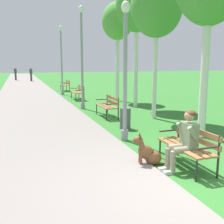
{
  "coord_description": "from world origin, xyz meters",
  "views": [
    {
      "loc": [
        -2.89,
        -3.82,
        2.18
      ],
      "look_at": [
        -0.6,
        2.88,
        0.9
      ],
      "focal_mm": 43.78,
      "sensor_mm": 36.0,
      "label": 1
    }
  ],
  "objects_px": {
    "park_bench_near": "(189,143)",
    "birch_tree_fourth": "(137,5)",
    "birch_tree_fifth": "(117,22)",
    "litter_bin": "(125,118)",
    "park_bench_furthest": "(66,84)",
    "park_bench_far": "(78,91)",
    "dog_brown": "(149,153)",
    "lamp_post_near": "(125,71)",
    "park_bench_mid": "(108,104)",
    "person_seated_on_near_bench": "(184,138)",
    "pedestrian_distant": "(31,74)",
    "birch_tree_third": "(157,7)",
    "pedestrian_further_distant": "(15,74)",
    "lamp_post_mid": "(82,57)",
    "lamp_post_far": "(62,60)"
  },
  "relations": [
    {
      "from": "park_bench_near",
      "to": "birch_tree_fourth",
      "type": "height_order",
      "value": "birch_tree_fourth"
    },
    {
      "from": "birch_tree_fifth",
      "to": "litter_bin",
      "type": "height_order",
      "value": "birch_tree_fifth"
    },
    {
      "from": "park_bench_near",
      "to": "park_bench_furthest",
      "type": "xyz_separation_m",
      "value": [
        0.16,
        16.65,
        0.0
      ]
    },
    {
      "from": "litter_bin",
      "to": "park_bench_far",
      "type": "bearing_deg",
      "value": 89.65
    },
    {
      "from": "dog_brown",
      "to": "lamp_post_near",
      "type": "height_order",
      "value": "lamp_post_near"
    },
    {
      "from": "park_bench_mid",
      "to": "person_seated_on_near_bench",
      "type": "distance_m",
      "value": 5.85
    },
    {
      "from": "birch_tree_fifth",
      "to": "litter_bin",
      "type": "bearing_deg",
      "value": -107.76
    },
    {
      "from": "birch_tree_fourth",
      "to": "park_bench_far",
      "type": "bearing_deg",
      "value": 120.53
    },
    {
      "from": "birch_tree_fifth",
      "to": "pedestrian_distant",
      "type": "relative_size",
      "value": 3.33
    },
    {
      "from": "birch_tree_third",
      "to": "birch_tree_fourth",
      "type": "distance_m",
      "value": 2.98
    },
    {
      "from": "park_bench_mid",
      "to": "pedestrian_distant",
      "type": "distance_m",
      "value": 23.58
    },
    {
      "from": "person_seated_on_near_bench",
      "to": "pedestrian_distant",
      "type": "bearing_deg",
      "value": 93.19
    },
    {
      "from": "pedestrian_distant",
      "to": "litter_bin",
      "type": "bearing_deg",
      "value": -85.91
    },
    {
      "from": "pedestrian_further_distant",
      "to": "lamp_post_near",
      "type": "bearing_deg",
      "value": -84.03
    },
    {
      "from": "lamp_post_near",
      "to": "pedestrian_further_distant",
      "type": "distance_m",
      "value": 29.41
    },
    {
      "from": "lamp_post_mid",
      "to": "pedestrian_distant",
      "type": "distance_m",
      "value": 21.29
    },
    {
      "from": "dog_brown",
      "to": "birch_tree_fifth",
      "type": "distance_m",
      "value": 11.0
    },
    {
      "from": "birch_tree_fourth",
      "to": "litter_bin",
      "type": "xyz_separation_m",
      "value": [
        -2.17,
        -4.1,
        -4.52
      ]
    },
    {
      "from": "park_bench_mid",
      "to": "lamp_post_mid",
      "type": "bearing_deg",
      "value": 102.9
    },
    {
      "from": "lamp_post_near",
      "to": "birch_tree_third",
      "type": "bearing_deg",
      "value": 48.36
    },
    {
      "from": "park_bench_furthest",
      "to": "pedestrian_distant",
      "type": "distance_m",
      "value": 12.72
    },
    {
      "from": "lamp_post_near",
      "to": "pedestrian_further_distant",
      "type": "xyz_separation_m",
      "value": [
        -3.06,
        29.23,
        -1.12
      ]
    },
    {
      "from": "park_bench_far",
      "to": "lamp_post_far",
      "type": "relative_size",
      "value": 0.33
    },
    {
      "from": "birch_tree_fifth",
      "to": "park_bench_near",
      "type": "bearing_deg",
      "value": -101.62
    },
    {
      "from": "lamp_post_near",
      "to": "lamp_post_far",
      "type": "xyz_separation_m",
      "value": [
        0.06,
        11.82,
        0.41
      ]
    },
    {
      "from": "pedestrian_further_distant",
      "to": "birch_tree_fifth",
      "type": "bearing_deg",
      "value": -75.13
    },
    {
      "from": "park_bench_near",
      "to": "lamp_post_mid",
      "type": "relative_size",
      "value": 0.32
    },
    {
      "from": "park_bench_furthest",
      "to": "lamp_post_far",
      "type": "distance_m",
      "value": 3.2
    },
    {
      "from": "park_bench_mid",
      "to": "dog_brown",
      "type": "distance_m",
      "value": 5.42
    },
    {
      "from": "park_bench_far",
      "to": "pedestrian_distant",
      "type": "height_order",
      "value": "pedestrian_distant"
    },
    {
      "from": "park_bench_mid",
      "to": "pedestrian_further_distant",
      "type": "height_order",
      "value": "pedestrian_further_distant"
    },
    {
      "from": "pedestrian_further_distant",
      "to": "litter_bin",
      "type": "bearing_deg",
      "value": -82.69
    },
    {
      "from": "lamp_post_near",
      "to": "birch_tree_fifth",
      "type": "distance_m",
      "value": 8.61
    },
    {
      "from": "lamp_post_near",
      "to": "lamp_post_mid",
      "type": "distance_m",
      "value": 5.73
    },
    {
      "from": "litter_bin",
      "to": "park_bench_mid",
      "type": "bearing_deg",
      "value": 87.49
    },
    {
      "from": "park_bench_near",
      "to": "birch_tree_fourth",
      "type": "bearing_deg",
      "value": 74.32
    },
    {
      "from": "park_bench_far",
      "to": "person_seated_on_near_bench",
      "type": "bearing_deg",
      "value": -91.22
    },
    {
      "from": "lamp_post_far",
      "to": "litter_bin",
      "type": "distance_m",
      "value": 10.73
    },
    {
      "from": "lamp_post_mid",
      "to": "birch_tree_third",
      "type": "bearing_deg",
      "value": -56.18
    },
    {
      "from": "birch_tree_third",
      "to": "birch_tree_fourth",
      "type": "relative_size",
      "value": 0.86
    },
    {
      "from": "birch_tree_fifth",
      "to": "pedestrian_further_distant",
      "type": "bearing_deg",
      "value": 104.87
    },
    {
      "from": "park_bench_mid",
      "to": "lamp_post_near",
      "type": "bearing_deg",
      "value": -100.35
    },
    {
      "from": "park_bench_furthest",
      "to": "lamp_post_far",
      "type": "xyz_separation_m",
      "value": [
        -0.64,
        -2.52,
        1.86
      ]
    },
    {
      "from": "park_bench_mid",
      "to": "birch_tree_third",
      "type": "distance_m",
      "value": 4.13
    },
    {
      "from": "park_bench_near",
      "to": "lamp_post_far",
      "type": "distance_m",
      "value": 14.26
    },
    {
      "from": "person_seated_on_near_bench",
      "to": "dog_brown",
      "type": "distance_m",
      "value": 0.85
    },
    {
      "from": "pedestrian_further_distant",
      "to": "park_bench_far",
      "type": "bearing_deg",
      "value": -79.83
    },
    {
      "from": "lamp_post_far",
      "to": "birch_tree_third",
      "type": "relative_size",
      "value": 0.85
    },
    {
      "from": "park_bench_mid",
      "to": "birch_tree_fourth",
      "type": "bearing_deg",
      "value": 43.75
    },
    {
      "from": "pedestrian_further_distant",
      "to": "lamp_post_mid",
      "type": "bearing_deg",
      "value": -82.38
    }
  ]
}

